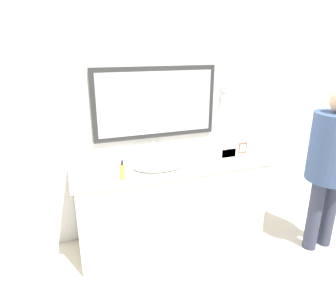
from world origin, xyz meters
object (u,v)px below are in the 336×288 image
at_px(soap_bottle, 122,171).
at_px(appliance_box, 225,151).
at_px(sink_basin, 159,164).
at_px(picture_frame, 242,148).
at_px(person, 332,156).

relative_size(soap_bottle, appliance_box, 0.80).
distance_m(sink_basin, picture_frame, 0.94).
xyz_separation_m(sink_basin, appliance_box, (0.71, -0.00, 0.05)).
bearing_deg(soap_bottle, person, -12.35).
xyz_separation_m(picture_frame, person, (0.56, -0.62, 0.05)).
bearing_deg(appliance_box, soap_bottle, -170.96).
height_order(sink_basin, appliance_box, sink_basin).
bearing_deg(picture_frame, appliance_box, -172.32).
relative_size(picture_frame, person, 0.07).
distance_m(soap_bottle, picture_frame, 1.35).
distance_m(soap_bottle, appliance_box, 1.12).
bearing_deg(appliance_box, picture_frame, 7.68).
bearing_deg(sink_basin, appliance_box, -0.23).
height_order(soap_bottle, picture_frame, soap_bottle).
distance_m(sink_basin, person, 1.62).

